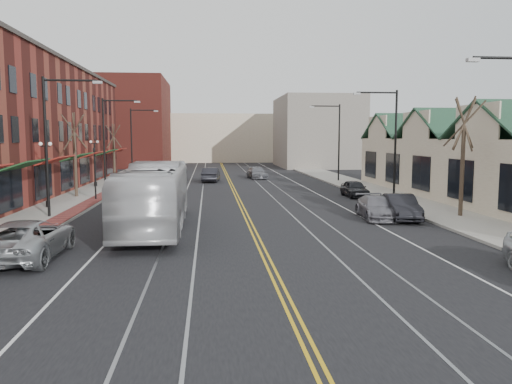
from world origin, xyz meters
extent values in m
plane|color=black|center=(0.00, 0.00, 0.00)|extent=(160.00, 160.00, 0.00)
cube|color=gray|center=(-12.00, 20.00, 0.07)|extent=(4.00, 120.00, 0.15)
cube|color=gray|center=(12.00, 20.00, 0.07)|extent=(4.00, 120.00, 0.15)
cube|color=#C6B498|center=(18.00, 20.00, 2.30)|extent=(8.00, 36.00, 4.60)
cube|color=maroon|center=(-16.00, 70.00, 7.00)|extent=(14.00, 18.00, 14.00)
cube|color=#C6B498|center=(0.00, 85.00, 4.50)|extent=(22.00, 14.00, 9.00)
cube|color=slate|center=(15.00, 65.00, 5.50)|extent=(12.00, 16.00, 11.00)
cylinder|color=black|center=(-11.50, 16.00, 4.15)|extent=(0.16, 0.16, 8.00)
cylinder|color=black|center=(-10.00, 16.00, 7.95)|extent=(3.00, 0.12, 0.12)
cube|color=#999999|center=(-8.50, 16.00, 7.85)|extent=(0.50, 0.25, 0.15)
cylinder|color=black|center=(-11.50, 32.00, 4.15)|extent=(0.16, 0.16, 8.00)
cylinder|color=black|center=(-10.00, 32.00, 7.95)|extent=(3.00, 0.12, 0.12)
cube|color=#999999|center=(-8.50, 32.00, 7.85)|extent=(0.50, 0.25, 0.15)
cylinder|color=black|center=(-11.50, 48.00, 4.15)|extent=(0.16, 0.16, 8.00)
cylinder|color=black|center=(-10.00, 48.00, 7.95)|extent=(3.00, 0.12, 0.12)
cube|color=#999999|center=(-8.50, 48.00, 7.85)|extent=(0.50, 0.25, 0.15)
cylinder|color=black|center=(10.00, 6.00, 7.95)|extent=(3.00, 0.12, 0.12)
cube|color=#999999|center=(8.50, 6.00, 7.85)|extent=(0.50, 0.25, 0.15)
cylinder|color=black|center=(11.50, 22.00, 4.15)|extent=(0.16, 0.16, 8.00)
cylinder|color=black|center=(10.00, 22.00, 7.95)|extent=(3.00, 0.12, 0.12)
cube|color=#999999|center=(8.50, 22.00, 7.85)|extent=(0.50, 0.25, 0.15)
cylinder|color=black|center=(11.50, 38.00, 4.15)|extent=(0.16, 0.16, 8.00)
cylinder|color=black|center=(10.00, 38.00, 7.95)|extent=(3.00, 0.12, 0.12)
cube|color=#999999|center=(8.50, 38.00, 7.85)|extent=(0.50, 0.25, 0.15)
cylinder|color=black|center=(-12.80, 20.00, 0.35)|extent=(0.28, 0.28, 0.40)
cylinder|color=black|center=(-12.80, 20.00, 2.15)|extent=(0.14, 0.14, 4.00)
cube|color=black|center=(-12.80, 20.00, 4.15)|extent=(0.60, 0.06, 0.06)
sphere|color=white|center=(-13.10, 20.00, 4.30)|extent=(0.24, 0.24, 0.24)
sphere|color=white|center=(-12.50, 20.00, 4.30)|extent=(0.24, 0.24, 0.24)
cylinder|color=black|center=(-12.80, 34.00, 0.35)|extent=(0.28, 0.28, 0.40)
cylinder|color=black|center=(-12.80, 34.00, 2.15)|extent=(0.14, 0.14, 4.00)
cube|color=black|center=(-12.80, 34.00, 4.15)|extent=(0.60, 0.06, 0.06)
sphere|color=white|center=(-13.10, 34.00, 4.30)|extent=(0.24, 0.24, 0.24)
sphere|color=white|center=(-12.50, 34.00, 4.30)|extent=(0.24, 0.24, 0.24)
cylinder|color=#382B21|center=(-12.50, 26.00, 2.60)|extent=(0.24, 0.24, 4.90)
cylinder|color=#382B21|center=(-12.50, 26.00, 5.15)|extent=(0.58, 1.37, 2.90)
cylinder|color=#382B21|center=(-12.50, 26.00, 5.15)|extent=(1.60, 0.66, 2.78)
cylinder|color=#382B21|center=(-12.50, 26.00, 5.15)|extent=(0.53, 1.23, 2.96)
cylinder|color=#382B21|center=(-12.50, 26.00, 5.15)|extent=(1.69, 1.03, 2.64)
cylinder|color=#382B21|center=(-12.50, 26.00, 5.15)|extent=(1.78, 1.29, 2.48)
cylinder|color=#382B21|center=(-12.50, 42.00, 2.42)|extent=(0.24, 0.24, 4.55)
cylinder|color=#382B21|center=(-12.50, 42.00, 4.80)|extent=(0.55, 1.28, 2.69)
cylinder|color=#382B21|center=(-12.50, 42.00, 4.80)|extent=(1.49, 0.62, 2.58)
cylinder|color=#382B21|center=(-12.50, 42.00, 4.80)|extent=(0.50, 1.15, 2.75)
cylinder|color=#382B21|center=(-12.50, 42.00, 4.80)|extent=(1.57, 0.97, 2.45)
cylinder|color=#382B21|center=(-12.50, 42.00, 4.80)|extent=(1.66, 1.20, 2.30)
cylinder|color=#382B21|center=(12.50, 14.00, 2.78)|extent=(0.24, 0.24, 5.25)
cylinder|color=#382B21|center=(12.50, 14.00, 5.50)|extent=(0.61, 1.46, 3.10)
cylinder|color=#382B21|center=(12.50, 14.00, 5.50)|extent=(1.70, 0.70, 2.97)
cylinder|color=#382B21|center=(12.50, 14.00, 5.50)|extent=(0.56, 1.31, 3.17)
cylinder|color=#382B21|center=(12.50, 14.00, 5.50)|extent=(1.80, 1.10, 2.82)
cylinder|color=#382B21|center=(12.50, 14.00, 5.50)|extent=(1.90, 1.37, 2.65)
cylinder|color=black|center=(-10.60, 24.00, 1.75)|extent=(0.12, 0.12, 3.20)
imported|color=black|center=(-10.60, 24.00, 3.50)|extent=(0.18, 0.15, 0.90)
imported|color=silver|center=(-5.00, 12.04, 1.70)|extent=(2.97, 12.25, 3.40)
imported|color=#9C9FA2|center=(-9.30, 6.15, 0.78)|extent=(2.62, 5.62, 1.56)
imported|color=black|center=(8.77, 13.79, 0.73)|extent=(2.10, 4.58, 1.46)
imported|color=slate|center=(7.50, 14.18, 0.66)|extent=(2.24, 4.70, 1.32)
imported|color=black|center=(9.30, 24.65, 0.66)|extent=(1.59, 3.91, 1.33)
imported|color=black|center=(-1.99, 39.34, 0.76)|extent=(2.07, 4.74, 1.51)
imported|color=slate|center=(3.29, 42.94, 0.66)|extent=(2.33, 4.71, 1.32)
imported|color=silver|center=(-6.23, 57.29, 0.77)|extent=(2.12, 4.61, 1.53)
camera|label=1|loc=(-2.21, -13.73, 4.75)|focal=35.00mm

